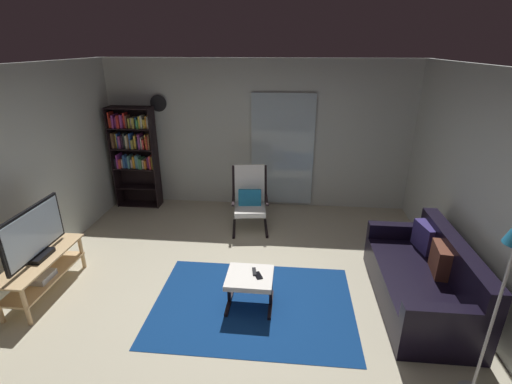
{
  "coord_description": "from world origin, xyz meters",
  "views": [
    {
      "loc": [
        0.59,
        -3.46,
        2.8
      ],
      "look_at": [
        0.14,
        1.11,
        0.94
      ],
      "focal_mm": 25.66,
      "sensor_mm": 36.0,
      "label": 1
    }
  ],
  "objects_px": {
    "tv_stand": "(42,270)",
    "bookshelf_near_tv": "(134,149)",
    "lounge_armchair": "(250,197)",
    "wall_clock": "(158,103)",
    "ottoman": "(250,281)",
    "tv_remote": "(254,272)",
    "leather_sofa": "(424,280)",
    "cell_phone": "(258,275)",
    "television": "(34,235)"
  },
  "relations": [
    {
      "from": "bookshelf_near_tv",
      "to": "leather_sofa",
      "type": "relative_size",
      "value": 1.01
    },
    {
      "from": "tv_remote",
      "to": "bookshelf_near_tv",
      "type": "bearing_deg",
      "value": 122.6
    },
    {
      "from": "tv_stand",
      "to": "ottoman",
      "type": "height_order",
      "value": "tv_stand"
    },
    {
      "from": "leather_sofa",
      "to": "wall_clock",
      "type": "bearing_deg",
      "value": 145.91
    },
    {
      "from": "cell_phone",
      "to": "lounge_armchair",
      "type": "bearing_deg",
      "value": 75.86
    },
    {
      "from": "ottoman",
      "to": "wall_clock",
      "type": "distance_m",
      "value": 3.77
    },
    {
      "from": "lounge_armchair",
      "to": "cell_phone",
      "type": "distance_m",
      "value": 1.98
    },
    {
      "from": "television",
      "to": "wall_clock",
      "type": "bearing_deg",
      "value": 79.04
    },
    {
      "from": "tv_remote",
      "to": "tv_stand",
      "type": "bearing_deg",
      "value": 171.4
    },
    {
      "from": "lounge_armchair",
      "to": "tv_remote",
      "type": "distance_m",
      "value": 1.91
    },
    {
      "from": "television",
      "to": "wall_clock",
      "type": "distance_m",
      "value": 3.11
    },
    {
      "from": "lounge_armchair",
      "to": "ottoman",
      "type": "xyz_separation_m",
      "value": [
        0.22,
        -1.95,
        -0.2
      ]
    },
    {
      "from": "lounge_armchair",
      "to": "ottoman",
      "type": "height_order",
      "value": "lounge_armchair"
    },
    {
      "from": "television",
      "to": "cell_phone",
      "type": "xyz_separation_m",
      "value": [
        2.57,
        -0.0,
        -0.38
      ]
    },
    {
      "from": "ottoman",
      "to": "lounge_armchair",
      "type": "bearing_deg",
      "value": 96.39
    },
    {
      "from": "tv_remote",
      "to": "wall_clock",
      "type": "distance_m",
      "value": 3.72
    },
    {
      "from": "tv_stand",
      "to": "bookshelf_near_tv",
      "type": "relative_size",
      "value": 0.66
    },
    {
      "from": "tv_stand",
      "to": "television",
      "type": "bearing_deg",
      "value": 78.06
    },
    {
      "from": "leather_sofa",
      "to": "bookshelf_near_tv",
      "type": "bearing_deg",
      "value": 150.83
    },
    {
      "from": "tv_remote",
      "to": "cell_phone",
      "type": "relative_size",
      "value": 1.03
    },
    {
      "from": "television",
      "to": "lounge_armchair",
      "type": "height_order",
      "value": "television"
    },
    {
      "from": "bookshelf_near_tv",
      "to": "ottoman",
      "type": "xyz_separation_m",
      "value": [
        2.37,
        -2.66,
        -0.73
      ]
    },
    {
      "from": "bookshelf_near_tv",
      "to": "tv_remote",
      "type": "relative_size",
      "value": 12.62
    },
    {
      "from": "ottoman",
      "to": "cell_phone",
      "type": "height_order",
      "value": "cell_phone"
    },
    {
      "from": "leather_sofa",
      "to": "cell_phone",
      "type": "bearing_deg",
      "value": -172.69
    },
    {
      "from": "lounge_armchair",
      "to": "tv_remote",
      "type": "height_order",
      "value": "lounge_armchair"
    },
    {
      "from": "ottoman",
      "to": "tv_remote",
      "type": "xyz_separation_m",
      "value": [
        0.05,
        0.06,
        0.08
      ]
    },
    {
      "from": "television",
      "to": "bookshelf_near_tv",
      "type": "distance_m",
      "value": 2.68
    },
    {
      "from": "wall_clock",
      "to": "cell_phone",
      "type": "bearing_deg",
      "value": -54.98
    },
    {
      "from": "wall_clock",
      "to": "leather_sofa",
      "type": "bearing_deg",
      "value": -34.09
    },
    {
      "from": "leather_sofa",
      "to": "cell_phone",
      "type": "relative_size",
      "value": 12.86
    },
    {
      "from": "lounge_armchair",
      "to": "leather_sofa",
      "type": "bearing_deg",
      "value": -37.96
    },
    {
      "from": "lounge_armchair",
      "to": "wall_clock",
      "type": "xyz_separation_m",
      "value": [
        -1.7,
        0.92,
        1.32
      ]
    },
    {
      "from": "tv_stand",
      "to": "bookshelf_near_tv",
      "type": "xyz_separation_m",
      "value": [
        0.11,
        2.67,
        0.75
      ]
    },
    {
      "from": "television",
      "to": "bookshelf_near_tv",
      "type": "relative_size",
      "value": 0.54
    },
    {
      "from": "leather_sofa",
      "to": "lounge_armchair",
      "type": "distance_m",
      "value": 2.79
    },
    {
      "from": "tv_stand",
      "to": "lounge_armchair",
      "type": "distance_m",
      "value": 3.0
    },
    {
      "from": "ottoman",
      "to": "tv_remote",
      "type": "relative_size",
      "value": 3.64
    },
    {
      "from": "bookshelf_near_tv",
      "to": "wall_clock",
      "type": "distance_m",
      "value": 0.93
    },
    {
      "from": "cell_phone",
      "to": "wall_clock",
      "type": "bearing_deg",
      "value": 101.73
    },
    {
      "from": "tv_remote",
      "to": "cell_phone",
      "type": "bearing_deg",
      "value": -62.54
    },
    {
      "from": "leather_sofa",
      "to": "tv_remote",
      "type": "height_order",
      "value": "leather_sofa"
    },
    {
      "from": "tv_stand",
      "to": "lounge_armchair",
      "type": "relative_size",
      "value": 1.17
    },
    {
      "from": "leather_sofa",
      "to": "tv_remote",
      "type": "xyz_separation_m",
      "value": [
        -1.93,
        -0.18,
        0.11
      ]
    },
    {
      "from": "television",
      "to": "tv_remote",
      "type": "relative_size",
      "value": 6.86
    },
    {
      "from": "leather_sofa",
      "to": "television",
      "type": "bearing_deg",
      "value": -176.93
    },
    {
      "from": "leather_sofa",
      "to": "tv_remote",
      "type": "bearing_deg",
      "value": -174.77
    },
    {
      "from": "bookshelf_near_tv",
      "to": "tv_remote",
      "type": "bearing_deg",
      "value": -47.14
    },
    {
      "from": "cell_phone",
      "to": "wall_clock",
      "type": "xyz_separation_m",
      "value": [
        -2.01,
        2.87,
        1.44
      ]
    },
    {
      "from": "bookshelf_near_tv",
      "to": "ottoman",
      "type": "height_order",
      "value": "bookshelf_near_tv"
    }
  ]
}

